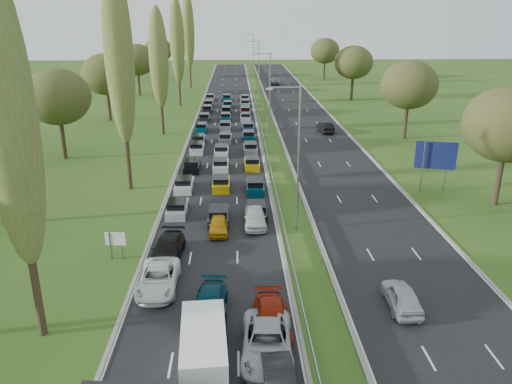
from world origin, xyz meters
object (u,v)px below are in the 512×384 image
object	(u,v)px
near_car_3	(167,249)
info_sign	(116,242)
near_car_2	(158,279)
white_van_rear	(204,346)
direction_sign	(436,158)

from	to	relation	value
near_car_3	info_sign	bearing A→B (deg)	-178.69
near_car_2	white_van_rear	world-z (taller)	white_van_rear
near_car_2	direction_sign	size ratio (longest dim) A/B	1.03
info_sign	white_van_rear	bearing A→B (deg)	-59.60
near_car_2	info_sign	world-z (taller)	info_sign
info_sign	direction_sign	size ratio (longest dim) A/B	0.40
near_car_3	white_van_rear	size ratio (longest dim) A/B	0.93
white_van_rear	direction_sign	world-z (taller)	direction_sign
near_car_2	white_van_rear	xyz separation A→B (m)	(3.45, -7.73, 0.40)
near_car_3	info_sign	world-z (taller)	info_sign
near_car_3	white_van_rear	xyz separation A→B (m)	(3.41, -12.07, 0.38)
near_car_2	info_sign	size ratio (longest dim) A/B	2.56
white_van_rear	near_car_2	bearing A→B (deg)	110.39
near_car_3	near_car_2	bearing A→B (deg)	-86.80
near_car_2	info_sign	distance (m)	5.87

